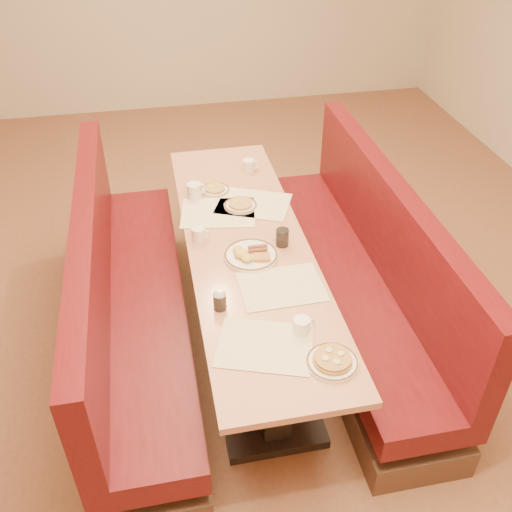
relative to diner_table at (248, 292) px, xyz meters
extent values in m
plane|color=#9E6647|center=(0.00, 0.00, -0.37)|extent=(8.00, 8.00, 0.00)
cube|color=black|center=(0.00, 0.00, -0.34)|extent=(0.55, 1.88, 0.06)
cube|color=black|center=(0.00, 0.00, -0.02)|extent=(0.15, 1.75, 0.71)
cube|color=#C9785D|center=(0.00, 0.00, 0.36)|extent=(0.70, 2.50, 0.04)
cube|color=#4C3326|center=(-0.68, 0.00, -0.27)|extent=(0.55, 2.50, 0.20)
cube|color=#5F1017|center=(-0.68, 0.00, 0.00)|extent=(0.55, 2.50, 0.16)
cube|color=#5F1017|center=(-0.89, 0.00, 0.38)|extent=(0.12, 2.50, 0.60)
cube|color=#4C3326|center=(0.68, 0.00, -0.27)|extent=(0.55, 2.50, 0.20)
cube|color=#5F1017|center=(0.68, 0.00, 0.00)|extent=(0.55, 2.50, 0.16)
cube|color=#5F1017|center=(0.89, 0.00, 0.38)|extent=(0.12, 2.50, 0.60)
cube|color=beige|center=(-0.07, -0.83, 0.38)|extent=(0.53, 0.46, 0.00)
cube|color=beige|center=(0.10, -0.43, 0.38)|extent=(0.44, 0.33, 0.00)
cube|color=beige|center=(-0.12, 0.36, 0.38)|extent=(0.51, 0.42, 0.00)
cube|color=beige|center=(0.12, 0.42, 0.38)|extent=(0.55, 0.49, 0.00)
cylinder|color=white|center=(0.21, -1.00, 0.38)|extent=(0.24, 0.24, 0.02)
torus|color=brown|center=(0.21, -1.00, 0.39)|extent=(0.24, 0.24, 0.01)
cylinder|color=#CD9449|center=(0.21, -1.00, 0.40)|extent=(0.18, 0.18, 0.02)
cylinder|color=#CD9449|center=(0.21, -1.00, 0.41)|extent=(0.17, 0.17, 0.01)
cylinder|color=beige|center=(0.24, -0.99, 0.43)|extent=(0.03, 0.03, 0.01)
cylinder|color=beige|center=(0.20, -0.96, 0.43)|extent=(0.03, 0.03, 0.01)
cylinder|color=beige|center=(0.17, -1.00, 0.43)|extent=(0.03, 0.03, 0.01)
cylinder|color=beige|center=(0.21, -1.03, 0.43)|extent=(0.03, 0.03, 0.01)
cylinder|color=white|center=(0.00, -0.14, 0.39)|extent=(0.31, 0.31, 0.02)
torus|color=brown|center=(0.00, -0.14, 0.40)|extent=(0.31, 0.31, 0.01)
ellipsoid|color=gold|center=(-0.06, -0.15, 0.42)|extent=(0.08, 0.08, 0.04)
ellipsoid|color=gold|center=(-0.04, -0.19, 0.41)|extent=(0.07, 0.07, 0.04)
ellipsoid|color=gold|center=(-0.07, -0.10, 0.41)|extent=(0.06, 0.06, 0.03)
cylinder|color=brown|center=(0.04, -0.12, 0.41)|extent=(0.11, 0.03, 0.02)
cylinder|color=brown|center=(0.04, -0.09, 0.41)|extent=(0.11, 0.03, 0.02)
cube|color=gold|center=(0.05, -0.19, 0.41)|extent=(0.10, 0.08, 0.02)
cylinder|color=white|center=(0.03, 0.40, 0.38)|extent=(0.21, 0.21, 0.02)
torus|color=brown|center=(0.03, 0.40, 0.39)|extent=(0.21, 0.21, 0.01)
cylinder|color=#D3944A|center=(0.03, 0.40, 0.40)|extent=(0.15, 0.15, 0.02)
ellipsoid|color=gold|center=(0.01, 0.42, 0.41)|extent=(0.04, 0.04, 0.02)
cylinder|color=white|center=(-0.10, 0.63, 0.38)|extent=(0.20, 0.20, 0.01)
torus|color=brown|center=(-0.10, 0.63, 0.39)|extent=(0.19, 0.19, 0.01)
cylinder|color=#D3944A|center=(-0.10, 0.63, 0.40)|extent=(0.14, 0.14, 0.01)
ellipsoid|color=gold|center=(-0.13, 0.65, 0.40)|extent=(0.04, 0.04, 0.02)
cylinder|color=white|center=(0.12, -0.78, 0.42)|extent=(0.08, 0.08, 0.09)
torus|color=white|center=(0.16, -0.77, 0.42)|extent=(0.06, 0.03, 0.06)
cylinder|color=black|center=(0.12, -0.78, 0.46)|extent=(0.07, 0.07, 0.01)
cylinder|color=white|center=(-0.27, 0.09, 0.42)|extent=(0.08, 0.08, 0.08)
torus|color=white|center=(-0.23, 0.08, 0.42)|extent=(0.06, 0.02, 0.06)
cylinder|color=black|center=(-0.27, 0.09, 0.45)|extent=(0.07, 0.07, 0.01)
cylinder|color=white|center=(0.17, 0.86, 0.42)|extent=(0.08, 0.08, 0.09)
torus|color=white|center=(0.22, 0.85, 0.42)|extent=(0.06, 0.02, 0.06)
cylinder|color=black|center=(0.17, 0.86, 0.46)|extent=(0.07, 0.07, 0.01)
cylinder|color=white|center=(-0.24, 0.57, 0.43)|extent=(0.09, 0.09, 0.10)
torus|color=white|center=(-0.19, 0.59, 0.43)|extent=(0.07, 0.04, 0.07)
cylinder|color=black|center=(-0.24, 0.57, 0.47)|extent=(0.08, 0.08, 0.01)
cylinder|color=black|center=(-0.24, -0.53, 0.42)|extent=(0.06, 0.06, 0.09)
cylinder|color=silver|center=(-0.24, -0.53, 0.42)|extent=(0.07, 0.07, 0.09)
cylinder|color=black|center=(0.20, -0.06, 0.43)|extent=(0.07, 0.07, 0.10)
cylinder|color=silver|center=(0.20, -0.06, 0.43)|extent=(0.08, 0.08, 0.10)
camera|label=1|loc=(-0.48, -2.67, 2.32)|focal=40.00mm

